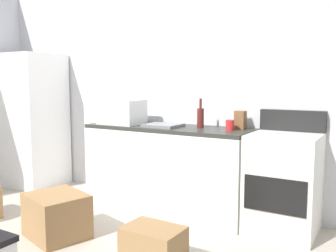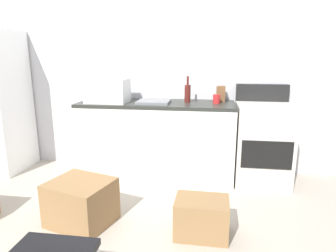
{
  "view_description": "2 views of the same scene",
  "coord_description": "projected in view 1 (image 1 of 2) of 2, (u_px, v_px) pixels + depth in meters",
  "views": [
    {
      "loc": [
        2.3,
        -2.16,
        1.35
      ],
      "look_at": [
        0.5,
        0.87,
        0.95
      ],
      "focal_mm": 39.76,
      "sensor_mm": 36.0,
      "label": 1
    },
    {
      "loc": [
        0.91,
        -2.16,
        1.44
      ],
      "look_at": [
        0.51,
        0.66,
        0.75
      ],
      "focal_mm": 31.77,
      "sensor_mm": 36.0,
      "label": 2
    }
  ],
  "objects": [
    {
      "name": "microwave",
      "position": [
        122.0,
        112.0,
        4.14
      ],
      "size": [
        0.46,
        0.34,
        0.27
      ],
      "primitive_type": "cube",
      "color": "white",
      "rests_on": "kitchen_counter"
    },
    {
      "name": "kitchen_counter",
      "position": [
        168.0,
        168.0,
        3.98
      ],
      "size": [
        1.8,
        0.6,
        0.9
      ],
      "color": "white",
      "rests_on": "ground_plane"
    },
    {
      "name": "sink_basin",
      "position": [
        163.0,
        125.0,
        3.89
      ],
      "size": [
        0.36,
        0.32,
        0.03
      ],
      "primitive_type": "cube",
      "color": "slate",
      "rests_on": "kitchen_counter"
    },
    {
      "name": "cardboard_box_large",
      "position": [
        57.0,
        216.0,
        3.28
      ],
      "size": [
        0.61,
        0.57,
        0.39
      ],
      "primitive_type": "cube",
      "rotation": [
        0.0,
        0.0,
        -0.29
      ],
      "color": "olive",
      "rests_on": "ground_plane"
    },
    {
      "name": "ground_plane",
      "position": [
        66.0,
        243.0,
        3.16
      ],
      "size": [
        6.0,
        6.0,
        0.0
      ],
      "primitive_type": "plane",
      "color": "#B2A899"
    },
    {
      "name": "cardboard_box_medium",
      "position": [
        153.0,
        248.0,
        2.72
      ],
      "size": [
        0.44,
        0.31,
        0.31
      ],
      "primitive_type": "cube",
      "rotation": [
        0.0,
        0.0,
        -0.02
      ],
      "color": "olive",
      "rests_on": "ground_plane"
    },
    {
      "name": "knife_block",
      "position": [
        240.0,
        120.0,
        3.69
      ],
      "size": [
        0.1,
        0.1,
        0.18
      ],
      "primitive_type": "cube",
      "color": "brown",
      "rests_on": "kitchen_counter"
    },
    {
      "name": "wall_back",
      "position": [
        161.0,
        88.0,
        4.34
      ],
      "size": [
        5.0,
        0.1,
        2.6
      ],
      "primitive_type": "cube",
      "color": "silver",
      "rests_on": "ground_plane"
    },
    {
      "name": "coffee_mug",
      "position": [
        230.0,
        125.0,
        3.59
      ],
      "size": [
        0.08,
        0.08,
        0.1
      ],
      "primitive_type": "cylinder",
      "color": "red",
      "rests_on": "kitchen_counter"
    },
    {
      "name": "stove_oven",
      "position": [
        284.0,
        182.0,
        3.37
      ],
      "size": [
        0.6,
        0.61,
        1.1
      ],
      "color": "silver",
      "rests_on": "ground_plane"
    },
    {
      "name": "wine_bottle",
      "position": [
        200.0,
        117.0,
        3.78
      ],
      "size": [
        0.07,
        0.07,
        0.3
      ],
      "color": "#591E19",
      "rests_on": "kitchen_counter"
    },
    {
      "name": "refrigerator",
      "position": [
        34.0,
        120.0,
        4.94
      ],
      "size": [
        0.68,
        0.66,
        1.73
      ],
      "primitive_type": "cube",
      "color": "white",
      "rests_on": "ground_plane"
    }
  ]
}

